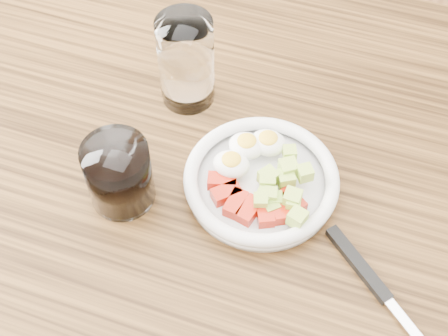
{
  "coord_description": "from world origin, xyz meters",
  "views": [
    {
      "loc": [
        0.14,
        -0.41,
        1.42
      ],
      "look_at": [
        -0.01,
        0.01,
        0.8
      ],
      "focal_mm": 50.0,
      "sensor_mm": 36.0,
      "label": 1
    }
  ],
  "objects": [
    {
      "name": "dining_table",
      "position": [
        0.0,
        0.0,
        0.67
      ],
      "size": [
        1.5,
        0.9,
        0.77
      ],
      "color": "brown",
      "rests_on": "ground"
    },
    {
      "name": "bowl",
      "position": [
        0.04,
        0.02,
        0.79
      ],
      "size": [
        0.19,
        0.19,
        0.05
      ],
      "color": "white",
      "rests_on": "dining_table"
    },
    {
      "name": "fork",
      "position": [
        0.2,
        -0.07,
        0.78
      ],
      "size": [
        0.18,
        0.16,
        0.01
      ],
      "color": "black",
      "rests_on": "dining_table"
    },
    {
      "name": "water_glass",
      "position": [
        -0.11,
        0.13,
        0.84
      ],
      "size": [
        0.07,
        0.07,
        0.13
      ],
      "primitive_type": "cylinder",
      "color": "white",
      "rests_on": "dining_table"
    },
    {
      "name": "coffee_glass",
      "position": [
        -0.12,
        -0.05,
        0.81
      ],
      "size": [
        0.08,
        0.08,
        0.09
      ],
      "color": "white",
      "rests_on": "dining_table"
    }
  ]
}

